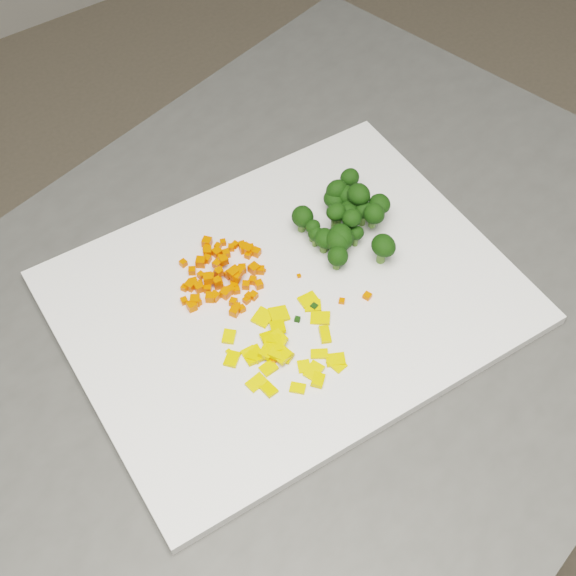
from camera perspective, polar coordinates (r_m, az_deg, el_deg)
ground at (r=1.65m, az=5.76°, el=-19.44°), size 4.00×4.00×0.00m
counter_block at (r=1.20m, az=-0.14°, el=-14.78°), size 1.08×0.87×0.90m
cutting_board at (r=0.82m, az=-0.00°, el=-0.67°), size 0.45×0.36×0.01m
carrot_pile at (r=0.81m, az=-4.92°, el=1.25°), size 0.10×0.10×0.03m
pepper_pile at (r=0.77m, az=-0.23°, el=-3.63°), size 0.11×0.11×0.02m
broccoli_pile at (r=0.85m, az=4.68°, el=5.22°), size 0.12×0.12×0.05m
carrot_cube_0 at (r=0.81m, az=-6.35°, el=0.04°), size 0.01×0.01×0.01m
carrot_cube_1 at (r=0.84m, az=-2.88°, el=2.76°), size 0.01×0.01×0.01m
carrot_cube_2 at (r=0.82m, az=-6.74°, el=0.35°), size 0.01×0.01×0.01m
carrot_cube_3 at (r=0.82m, az=-4.90°, el=1.17°), size 0.01×0.01×0.01m
carrot_cube_4 at (r=0.81m, az=-2.09°, el=0.24°), size 0.01×0.01×0.01m
carrot_cube_5 at (r=0.85m, az=-4.65°, el=3.25°), size 0.01×0.01×0.01m
carrot_cube_6 at (r=0.81m, az=-5.72°, el=0.69°), size 0.01×0.01×0.01m
carrot_cube_7 at (r=0.81m, az=-2.47°, el=-0.55°), size 0.01×0.01×0.01m
carrot_cube_8 at (r=0.85m, az=-4.05°, el=2.89°), size 0.01×0.01×0.01m
carrot_cube_9 at (r=0.81m, az=-5.74°, el=-0.04°), size 0.01×0.01×0.01m
carrot_cube_10 at (r=0.82m, az=-3.51°, el=1.02°), size 0.01×0.01×0.01m
carrot_cube_11 at (r=0.82m, az=-2.43°, el=1.39°), size 0.01×0.01×0.01m
carrot_cube_12 at (r=0.80m, az=-6.78°, el=-1.42°), size 0.01×0.01×0.01m
carrot_cube_13 at (r=0.81m, az=-3.85°, el=0.20°), size 0.01×0.01×0.01m
carrot_cube_14 at (r=0.81m, az=-5.07°, el=0.47°), size 0.01×0.01×0.01m
carrot_cube_15 at (r=0.85m, az=-5.78°, el=3.26°), size 0.01×0.01×0.01m
carrot_cube_16 at (r=0.81m, az=-3.68°, el=-0.15°), size 0.01×0.01×0.01m
carrot_cube_17 at (r=0.82m, az=-4.61°, el=1.99°), size 0.01×0.01×0.01m
carrot_cube_18 at (r=0.80m, az=-6.62°, el=-0.89°), size 0.01×0.01×0.01m
carrot_cube_19 at (r=0.81m, az=-3.48°, el=1.17°), size 0.01×0.01×0.01m
carrot_cube_20 at (r=0.83m, az=-3.27°, el=1.39°), size 0.01×0.01×0.01m
carrot_cube_21 at (r=0.84m, az=-3.15°, el=2.84°), size 0.01×0.01×0.01m
carrot_cube_22 at (r=0.81m, az=-3.70°, el=0.81°), size 0.01×0.01×0.01m
carrot_cube_23 at (r=0.83m, az=-6.23°, el=1.85°), size 0.01×0.01×0.01m
carrot_cube_24 at (r=0.85m, az=-5.01°, el=2.97°), size 0.01×0.01×0.01m
carrot_cube_25 at (r=0.84m, az=-5.07°, el=2.53°), size 0.01×0.01×0.01m
carrot_cube_26 at (r=0.84m, az=-2.27°, el=2.56°), size 0.01×0.01×0.01m
carrot_cube_27 at (r=0.81m, az=-5.57°, el=-0.66°), size 0.01×0.01×0.01m
carrot_cube_28 at (r=0.84m, az=-5.74°, el=2.57°), size 0.01×0.01×0.01m
carrot_cube_29 at (r=0.82m, az=-3.80°, el=1.20°), size 0.01×0.01×0.01m
carrot_cube_30 at (r=0.83m, az=-6.84°, el=1.22°), size 0.01×0.01×0.01m
carrot_cube_31 at (r=0.85m, az=-3.77°, el=3.10°), size 0.01×0.01×0.01m
carrot_cube_32 at (r=0.84m, az=-4.42°, el=2.46°), size 0.01×0.01×0.01m
carrot_cube_33 at (r=0.80m, az=-6.52°, el=-0.99°), size 0.01×0.01×0.01m
carrot_cube_34 at (r=0.82m, az=-4.26°, el=0.96°), size 0.01×0.01×0.01m
carrot_cube_35 at (r=0.84m, az=-7.46°, el=1.76°), size 0.01×0.01×0.01m
carrot_cube_36 at (r=0.81m, az=-4.12°, el=1.01°), size 0.01×0.01×0.01m
carrot_cube_37 at (r=0.82m, az=-2.52°, el=0.54°), size 0.01×0.01×0.01m
carrot_cube_38 at (r=0.84m, az=-4.80°, el=2.10°), size 0.01×0.01×0.01m
carrot_cube_39 at (r=0.84m, az=-2.72°, el=2.76°), size 0.01×0.01×0.01m
carrot_cube_40 at (r=0.81m, az=-4.12°, el=-0.15°), size 0.01×0.01×0.01m
carrot_cube_41 at (r=0.82m, az=-4.97°, el=0.30°), size 0.01×0.01×0.01m
carrot_cube_42 at (r=0.83m, az=-6.21°, el=0.91°), size 0.01×0.01×0.01m
carrot_cube_43 at (r=0.81m, az=-5.57°, el=0.73°), size 0.01×0.01×0.01m
carrot_cube_44 at (r=0.84m, az=-2.66°, el=2.56°), size 0.01×0.01×0.01m
carrot_cube_45 at (r=0.81m, az=-4.47°, el=-0.39°), size 0.01×0.01×0.01m
carrot_cube_46 at (r=0.84m, az=-2.86°, el=2.34°), size 0.01×0.01×0.01m
carrot_cube_47 at (r=0.81m, az=-2.80°, el=-0.61°), size 0.01×0.01×0.01m
carrot_cube_48 at (r=0.83m, az=-5.08°, el=1.02°), size 0.01×0.01×0.01m
carrot_cube_49 at (r=0.81m, az=-3.95°, el=1.04°), size 0.01×0.01×0.01m
carrot_cube_50 at (r=0.80m, az=-2.97°, el=-0.89°), size 0.01×0.01×0.01m
carrot_cube_51 at (r=0.80m, az=-6.73°, el=-1.29°), size 0.01×0.01×0.01m
carrot_cube_52 at (r=0.80m, az=-6.86°, el=-1.28°), size 0.01×0.01×0.01m
carrot_cube_53 at (r=0.82m, az=-7.38°, el=0.02°), size 0.01×0.01×0.01m
carrot_cube_54 at (r=0.82m, az=-1.96°, el=1.29°), size 0.01×0.01×0.01m
carrot_cube_55 at (r=0.85m, az=-5.78°, el=2.79°), size 0.01×0.01×0.01m
carrot_cube_56 at (r=0.81m, az=-4.95°, el=1.14°), size 0.01×0.01×0.01m
carrot_cube_57 at (r=0.81m, az=-7.40°, el=-0.91°), size 0.01×0.01×0.01m
carrot_cube_58 at (r=0.85m, az=-3.28°, el=3.12°), size 0.01×0.01×0.01m
carrot_cube_59 at (r=0.80m, az=-3.30°, el=-1.48°), size 0.01×0.01×0.01m
carrot_cube_60 at (r=0.80m, az=-3.59°, el=-1.31°), size 0.01×0.01×0.01m
carrot_cube_61 at (r=0.79m, az=-3.83°, el=-1.69°), size 0.01×0.01×0.01m
carrot_cube_62 at (r=0.82m, az=-5.08°, el=1.69°), size 0.01×0.01×0.01m
carrot_cube_63 at (r=0.80m, az=-3.60°, el=-1.41°), size 0.01×0.01×0.01m
carrot_cube_64 at (r=0.84m, az=-5.77°, el=2.07°), size 0.01×0.01×0.01m
carrot_cube_65 at (r=0.82m, az=-6.98°, el=0.17°), size 0.01×0.01×0.01m
carrot_cube_66 at (r=0.82m, az=-6.98°, el=0.16°), size 0.01×0.01×0.01m
carrot_cube_67 at (r=0.80m, az=-3.91°, el=-1.01°), size 0.01×0.01×0.01m
carrot_cube_68 at (r=0.81m, az=-5.22°, el=-0.60°), size 0.01×0.01×0.01m
carrot_cube_69 at (r=0.81m, az=-3.00°, el=0.20°), size 0.01×0.01×0.01m
pepper_chunk_0 at (r=0.76m, az=1.15°, el=-5.60°), size 0.02×0.02×0.00m
pepper_chunk_1 at (r=0.77m, az=-0.92°, el=-3.64°), size 0.02×0.02×0.00m
pepper_chunk_2 at (r=0.80m, az=1.77°, el=-1.27°), size 0.02×0.02×0.00m
pepper_chunk_3 at (r=0.78m, az=2.65°, el=-3.32°), size 0.02×0.02×0.01m
pepper_chunk_4 at (r=0.78m, az=-4.22°, el=-3.47°), size 0.02×0.02×0.01m
pepper_chunk_5 at (r=0.78m, az=-0.74°, el=-2.80°), size 0.02×0.02×0.01m
pepper_chunk_6 at (r=0.79m, az=2.31°, el=-2.16°), size 0.02×0.02×0.01m
pepper_chunk_7 at (r=0.77m, az=-0.81°, el=-3.65°), size 0.02×0.02×0.01m
pepper_chunk_8 at (r=0.75m, az=2.15°, el=-6.57°), size 0.02×0.02×0.01m
pepper_chunk_9 at (r=0.79m, az=-0.65°, el=-1.89°), size 0.02×0.02×0.01m
pepper_chunk_10 at (r=0.75m, az=-1.41°, el=-7.18°), size 0.01×0.02×0.01m
pepper_chunk_11 at (r=0.79m, az=-1.80°, el=-2.11°), size 0.02×0.02×0.01m
pepper_chunk_12 at (r=0.76m, az=-0.76°, el=-4.72°), size 0.02×0.02×0.01m
pepper_chunk_13 at (r=0.76m, az=3.49°, el=-5.42°), size 0.02×0.02×0.01m
pepper_chunk_14 at (r=0.76m, az=-0.47°, el=-4.74°), size 0.02×0.02×0.01m
pepper_chunk_15 at (r=0.76m, az=-1.39°, el=-5.72°), size 0.02×0.01×0.01m
pepper_chunk_16 at (r=0.77m, az=-2.44°, el=-4.90°), size 0.02×0.02×0.01m
pepper_chunk_17 at (r=0.77m, az=-4.00°, el=-5.05°), size 0.02×0.02×0.00m
pepper_chunk_18 at (r=0.77m, az=-2.75°, el=-4.70°), size 0.02×0.01×0.01m
pepper_chunk_19 at (r=0.75m, az=-2.26°, el=-6.74°), size 0.02×0.02×0.00m
pepper_chunk_20 at (r=0.78m, az=-1.27°, el=-3.43°), size 0.02×0.02×0.01m
pepper_chunk_21 at (r=0.77m, az=3.40°, el=-5.11°), size 0.02×0.02×0.00m
pepper_chunk_22 at (r=0.77m, az=2.24°, el=-4.71°), size 0.02×0.02×0.01m
pepper_chunk_23 at (r=0.80m, az=1.45°, el=-0.84°), size 0.02×0.02×0.00m
pepper_chunk_24 at (r=0.77m, az=-0.99°, el=-4.24°), size 0.02×0.02×0.00m
pepper_chunk_25 at (r=0.77m, az=-0.71°, el=-4.00°), size 0.02×0.02×0.00m
pepper_chunk_26 at (r=0.75m, az=0.69°, el=-7.13°), size 0.02×0.02×0.00m
pepper_chunk_27 at (r=0.76m, az=1.85°, el=-5.93°), size 0.02×0.02×0.01m
pepper_chunk_28 at (r=0.77m, az=-1.06°, el=-4.04°), size 0.02×0.02×0.01m
pepper_chunk_29 at (r=0.77m, az=-1.48°, el=-4.43°), size 0.02×0.02×0.01m
pepper_chunk_30 at (r=0.77m, az=-0.30°, el=-4.84°), size 0.02×0.02×0.01m
pepper_chunk_31 at (r=0.77m, az=-2.48°, el=-4.79°), size 0.02×0.02×0.01m
broccoli_floret_0 at (r=0.84m, az=1.73°, el=4.03°), size 0.02×0.02×0.03m
broccoli_floret_1 at (r=0.85m, az=0.99°, el=4.82°), size 0.03×0.03×0.03m
broccoli_floret_2 at (r=0.87m, az=4.08°, el=6.25°), size 0.03×0.03×0.03m
broccoli_floret_3 at (r=0.83m, az=6.70°, el=2.68°), size 0.03×0.03×0.03m
broccoli_floret_4 at (r=0.88m, az=3.41°, el=6.57°), size 0.03×0.03×0.04m
broccoli_floret_5 at (r=0.86m, az=3.60°, el=4.94°), size 0.02×0.02×0.03m
broccoli_floret_6 at (r=0.83m, az=3.70°, el=3.36°), size 0.04×0.04×0.03m
broccoli_floret_7 at (r=0.86m, az=4.33°, el=5.34°), size 0.03×0.03×0.03m
broccoli_floret_8 at (r=0.85m, az=4.24°, el=5.13°), size 0.03×0.03×0.02m
broccoli_floret_9 at (r=0.89m, az=4.33°, el=7.41°), size 0.03×0.03×0.04m
broccoli_floret_10 at (r=0.82m, az=3.50°, el=2.06°), size 0.03×0.03×0.03m
broccoli_floret_11 at (r=0.83m, az=3.45°, el=3.07°), size 0.03×0.03×0.03m
broccoli_floret_12 at (r=0.84m, az=3.36°, el=5.07°), size 0.03×0.03×0.03m
broccoli_floret_13 at (r=0.84m, az=2.57°, el=3.30°), size 0.03×0.03×0.03m
broccoli_floret_14 at (r=0.86m, az=5.33°, el=5.23°), size 0.03×0.03×0.03m
broccoli_floret_15 at (r=0.84m, az=4.83°, el=3.62°), size 0.02×0.02×0.02m
broccoli_floret_16 at (r=0.85m, az=6.06°, el=5.04°), size 0.03×0.03×0.03m
broccoli_floret_17 at (r=0.87m, az=6.43°, el=5.55°), size 0.03×0.03×0.04m
broccoli_floret_18 at (r=0.86m, az=4.97°, el=6.33°), size 0.03×0.03×0.03m
broccoli_floret_19 at (r=0.84m, az=4.48°, el=4.63°), size 0.03×0.03×0.03m
broccoli_floret_20 at (r=0.87m, az=3.20°, el=6.06°), size 0.03×0.03×0.03m
broccoli_floret_21 at (r=0.84m, az=1.94°, el=3.60°), size 0.02×0.02×0.02m
stray_bit_0 at (r=0.77m, az=-4.24°, el=-4.54°), size 0.01×0.01×0.00m
stray_bit_1 at (r=0.80m, az=3.85°, el=-0.93°), size 0.01×0.01×0.00m
stray_bit_2 at (r=0.81m, az=5.66°, el=-0.57°), size 0.01×0.01×0.01m
stray_bit_3 at (r=0.76m, az=-1.04°, el=-5.12°), size 0.01×0.01×0.00m
stray_bit_4 at (r=0.79m, az=0.67°, el=-2.23°), size 0.01×0.01×0.00m
stray_bit_5 at (r=0.80m, az=1.87°, el=-1.33°), size 0.01×0.01×0.00m
stray_bit_6 at (r=0.82m, az=-6.25°, el=0.44°), size 0.01×0.01×0.00m
stray_bit_7 at (r=0.82m, az=0.78°, el=0.87°), size 0.00×0.00×0.00m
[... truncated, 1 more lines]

